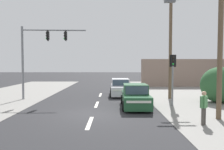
# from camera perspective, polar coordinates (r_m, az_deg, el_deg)

# --- Properties ---
(ground_plane) EXTENTS (140.00, 140.00, 0.00)m
(ground_plane) POSITION_cam_1_polar(r_m,az_deg,el_deg) (13.03, -5.19, -10.05)
(ground_plane) COLOR #28282B
(lane_dash_near) EXTENTS (0.20, 2.40, 0.01)m
(lane_dash_near) POSITION_cam_1_polar(r_m,az_deg,el_deg) (11.09, -6.10, -12.31)
(lane_dash_near) COLOR silver
(lane_dash_near) RESTS_ON ground
(lane_dash_mid) EXTENTS (0.20, 2.40, 0.01)m
(lane_dash_mid) POSITION_cam_1_polar(r_m,az_deg,el_deg) (15.96, -4.26, -7.66)
(lane_dash_mid) COLOR silver
(lane_dash_mid) RESTS_ON ground
(lane_dash_far) EXTENTS (0.20, 2.40, 0.01)m
(lane_dash_far) POSITION_cam_1_polar(r_m,az_deg,el_deg) (20.88, -3.30, -5.19)
(lane_dash_far) COLOR silver
(lane_dash_far) RESTS_ON ground
(utility_pole_foreground_right) EXTENTS (3.78, 0.44, 8.71)m
(utility_pole_foreground_right) POSITION_cam_1_polar(r_m,az_deg,el_deg) (12.70, 25.62, 10.75)
(utility_pole_foreground_right) COLOR brown
(utility_pole_foreground_right) RESTS_ON ground
(utility_pole_midground_right) EXTENTS (1.80, 0.26, 9.37)m
(utility_pole_midground_right) POSITION_cam_1_polar(r_m,az_deg,el_deg) (19.01, 14.77, 8.82)
(utility_pole_midground_right) COLOR brown
(utility_pole_midground_right) RESTS_ON ground
(traffic_signal_mast) EXTENTS (5.29, 0.50, 6.00)m
(traffic_signal_mast) POSITION_cam_1_polar(r_m,az_deg,el_deg) (19.01, -18.92, 6.40)
(traffic_signal_mast) COLOR slate
(traffic_signal_mast) RESTS_ON ground
(pedestal_signal_right_kerb) EXTENTS (0.44, 0.30, 3.56)m
(pedestal_signal_right_kerb) POSITION_cam_1_polar(r_m,az_deg,el_deg) (15.59, 15.32, 0.93)
(pedestal_signal_right_kerb) COLOR slate
(pedestal_signal_right_kerb) RESTS_ON ground
(roadside_bush) EXTENTS (2.98, 2.56, 2.71)m
(roadside_bush) POSITION_cam_1_polar(r_m,az_deg,el_deg) (18.36, 26.53, -2.57)
(roadside_bush) COLOR #2D5B33
(roadside_bush) RESTS_ON ground
(shopfront_wall_far) EXTENTS (12.00, 1.00, 3.60)m
(shopfront_wall_far) POSITION_cam_1_polar(r_m,az_deg,el_deg) (30.34, 18.78, 0.54)
(shopfront_wall_far) COLOR gray
(shopfront_wall_far) RESTS_ON ground
(sedan_oncoming_near) EXTENTS (1.91, 4.25, 1.56)m
(sedan_oncoming_near) POSITION_cam_1_polar(r_m,az_deg,el_deg) (20.47, 1.93, -3.38)
(sedan_oncoming_near) COLOR silver
(sedan_oncoming_near) RESTS_ON ground
(sedan_receding_far) EXTENTS (1.93, 4.26, 1.56)m
(sedan_receding_far) POSITION_cam_1_polar(r_m,az_deg,el_deg) (14.89, 5.86, -5.69)
(sedan_receding_far) COLOR #235633
(sedan_receding_far) RESTS_ON ground
(pedestrian_at_kerb) EXTENTS (0.42, 0.42, 1.63)m
(pedestrian_at_kerb) POSITION_cam_1_polar(r_m,az_deg,el_deg) (11.28, 22.59, -7.45)
(pedestrian_at_kerb) COLOR #47423D
(pedestrian_at_kerb) RESTS_ON ground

